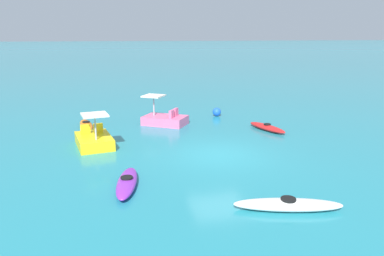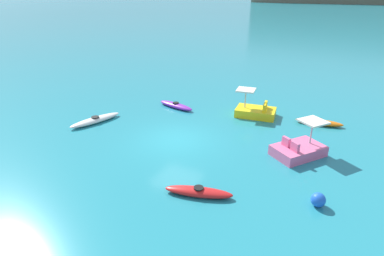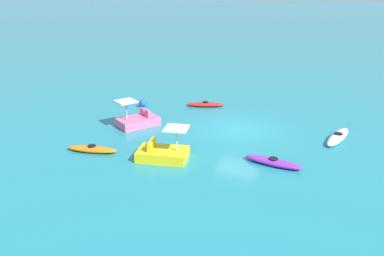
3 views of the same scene
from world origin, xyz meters
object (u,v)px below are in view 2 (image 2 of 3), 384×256
(pedal_boat_pink, at_px, (299,149))
(pedal_boat_yellow, at_px, (255,111))
(kayak_white, at_px, (96,120))
(kayak_purple, at_px, (176,105))
(kayak_red, at_px, (199,192))
(buoy_blue, at_px, (318,200))
(kayak_orange, at_px, (319,122))

(pedal_boat_pink, height_order, pedal_boat_yellow, same)
(pedal_boat_pink, bearing_deg, kayak_white, -171.63)
(kayak_white, height_order, pedal_boat_yellow, pedal_boat_yellow)
(kayak_white, bearing_deg, kayak_purple, 57.50)
(kayak_purple, relative_size, kayak_white, 0.86)
(kayak_red, height_order, buoy_blue, buoy_blue)
(kayak_purple, distance_m, kayak_white, 5.35)
(pedal_boat_pink, bearing_deg, kayak_red, -117.48)
(kayak_red, xyz_separation_m, kayak_orange, (2.98, 9.57, 0.00))
(kayak_white, xyz_separation_m, kayak_orange, (11.79, 6.09, 0.00))
(buoy_blue, bearing_deg, kayak_purple, 147.40)
(kayak_red, distance_m, pedal_boat_yellow, 9.14)
(kayak_red, xyz_separation_m, pedal_boat_pink, (2.69, 5.17, 0.17))
(pedal_boat_yellow, bearing_deg, buoy_blue, -56.94)
(kayak_orange, height_order, pedal_boat_pink, pedal_boat_pink)
(kayak_orange, distance_m, pedal_boat_pink, 4.41)
(kayak_red, distance_m, buoy_blue, 4.43)
(buoy_blue, bearing_deg, kayak_white, 171.50)
(buoy_blue, bearing_deg, pedal_boat_pink, 111.90)
(kayak_purple, distance_m, kayak_red, 9.96)
(kayak_orange, xyz_separation_m, pedal_boat_yellow, (-3.75, -0.46, 0.17))
(kayak_purple, bearing_deg, pedal_boat_pink, -18.11)
(kayak_red, relative_size, buoy_blue, 5.04)
(pedal_boat_yellow, bearing_deg, kayak_purple, -167.83)
(kayak_orange, bearing_deg, buoy_blue, -81.69)
(kayak_red, height_order, pedal_boat_yellow, pedal_boat_yellow)
(kayak_red, bearing_deg, pedal_boat_pink, 62.52)
(kayak_red, xyz_separation_m, pedal_boat_yellow, (-0.77, 9.11, 0.17))
(kayak_white, distance_m, pedal_boat_pink, 11.63)
(kayak_purple, height_order, kayak_white, same)
(kayak_orange, relative_size, buoy_blue, 5.06)
(kayak_purple, bearing_deg, kayak_orange, 10.01)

